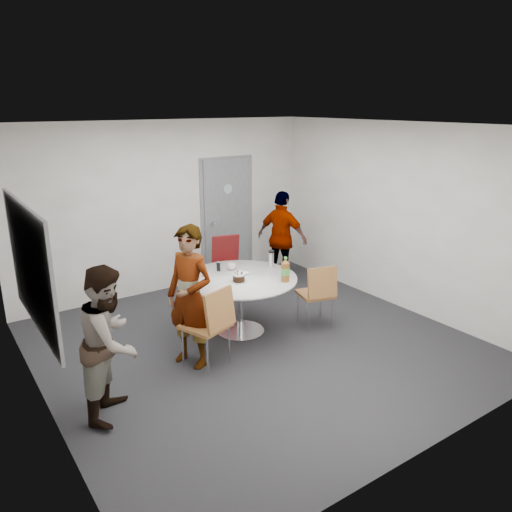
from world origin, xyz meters
TOP-DOWN VIEW (x-y plane):
  - floor at (0.00, 0.00)m, footprint 5.00×5.00m
  - ceiling at (0.00, 0.00)m, footprint 5.00×5.00m
  - wall_back at (0.00, 2.50)m, footprint 5.00×0.00m
  - wall_left at (-2.50, 0.00)m, footprint 0.00×5.00m
  - wall_right at (2.50, 0.00)m, footprint 0.00×5.00m
  - wall_front at (0.00, -2.50)m, footprint 5.00×0.00m
  - door at (1.10, 2.48)m, footprint 1.02×0.17m
  - whiteboard at (-2.46, 0.20)m, footprint 0.04×1.90m
  - table at (0.07, 0.42)m, footprint 1.48×1.48m
  - chair_near_left at (-0.73, -0.18)m, footprint 0.60×0.63m
  - chair_near_right at (0.97, -0.06)m, footprint 0.53×0.56m
  - chair_far at (0.60, 1.65)m, footprint 0.55×0.59m
  - person_main at (-0.87, 0.06)m, footprint 0.61×0.71m
  - person_left at (-1.95, -0.37)m, footprint 0.91×0.94m
  - person_right at (1.66, 1.65)m, footprint 0.69×1.00m

SIDE VIEW (x-z plane):
  - floor at x=0.00m, z-range 0.00..0.00m
  - chair_near_right at x=0.97m, z-range 0.10..1.00m
  - chair_far at x=0.60m, z-range 0.11..1.08m
  - chair_near_left at x=-0.73m, z-range 0.11..1.09m
  - table at x=0.07m, z-range 0.12..1.22m
  - person_left at x=-1.95m, z-range 0.00..1.53m
  - person_right at x=1.66m, z-range 0.00..1.57m
  - person_main at x=-0.87m, z-range 0.00..1.66m
  - door at x=1.10m, z-range -0.03..2.09m
  - wall_back at x=0.00m, z-range -1.15..3.85m
  - wall_left at x=-2.50m, z-range -1.15..3.85m
  - wall_right at x=2.50m, z-range -1.15..3.85m
  - wall_front at x=0.00m, z-range -1.15..3.85m
  - whiteboard at x=-2.46m, z-range 0.82..2.08m
  - ceiling at x=0.00m, z-range 2.70..2.70m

